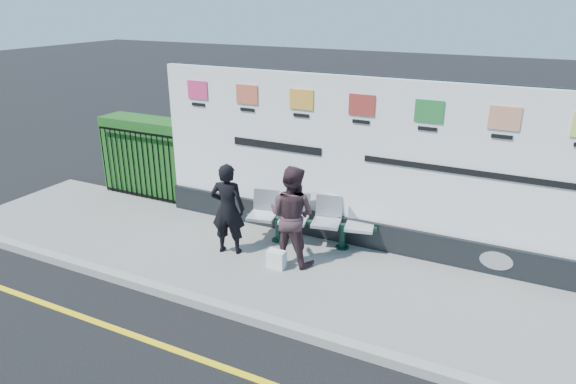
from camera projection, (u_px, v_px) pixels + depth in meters
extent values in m
plane|color=black|center=(216.00, 365.00, 6.45)|extent=(80.00, 80.00, 0.00)
cube|color=slate|center=(300.00, 272.00, 8.52)|extent=(14.00, 3.00, 0.12)
cube|color=gray|center=(255.00, 319.00, 7.26)|extent=(14.00, 0.18, 0.14)
cube|color=yellow|center=(216.00, 365.00, 6.45)|extent=(14.00, 0.10, 0.01)
cube|color=black|center=(357.00, 230.00, 9.33)|extent=(8.00, 0.30, 0.50)
cube|color=white|center=(361.00, 150.00, 8.80)|extent=(8.00, 0.14, 2.50)
cube|color=#1B5118|center=(152.00, 156.00, 11.61)|extent=(2.35, 0.70, 1.70)
imported|color=black|center=(228.00, 209.00, 8.80)|extent=(0.68, 0.54, 1.63)
imported|color=#382429|center=(292.00, 215.00, 8.45)|extent=(0.86, 0.69, 1.70)
cube|color=black|center=(294.00, 213.00, 9.21)|extent=(0.26, 0.12, 0.20)
cube|color=silver|center=(276.00, 259.00, 8.49)|extent=(0.30, 0.18, 0.30)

